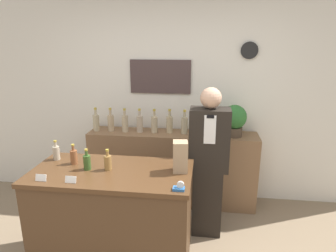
% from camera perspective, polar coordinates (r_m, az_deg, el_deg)
% --- Properties ---
extents(back_wall, '(5.20, 0.09, 2.70)m').
position_cam_1_polar(back_wall, '(3.86, 0.52, 5.69)').
color(back_wall, silver).
rests_on(back_wall, ground_plane).
extents(back_shelf, '(2.09, 0.39, 0.94)m').
position_cam_1_polar(back_shelf, '(3.87, 0.82, -8.00)').
color(back_shelf, brown).
rests_on(back_shelf, ground_plane).
extents(display_counter, '(1.41, 0.71, 0.95)m').
position_cam_1_polar(display_counter, '(2.91, -10.27, -16.90)').
color(display_counter, '#4C331E').
rests_on(display_counter, ground_plane).
extents(shopkeeper, '(0.41, 0.26, 1.61)m').
position_cam_1_polar(shopkeeper, '(3.17, 7.68, -7.22)').
color(shopkeeper, black).
rests_on(shopkeeper, ground_plane).
extents(potted_plant, '(0.29, 0.29, 0.38)m').
position_cam_1_polar(potted_plant, '(3.62, 12.52, 1.25)').
color(potted_plant, '#4C3D2D').
rests_on(potted_plant, back_shelf).
extents(paper_bag, '(0.14, 0.14, 0.27)m').
position_cam_1_polar(paper_bag, '(2.58, 2.35, -5.84)').
color(paper_bag, tan).
rests_on(paper_bag, display_counter).
extents(tape_dispenser, '(0.09, 0.06, 0.07)m').
position_cam_1_polar(tape_dispenser, '(2.31, 2.17, -11.61)').
color(tape_dispenser, '#2D66A8').
rests_on(tape_dispenser, display_counter).
extents(price_card_left, '(0.09, 0.02, 0.06)m').
position_cam_1_polar(price_card_left, '(2.65, -23.06, -9.06)').
color(price_card_left, white).
rests_on(price_card_left, display_counter).
extents(price_card_right, '(0.09, 0.02, 0.06)m').
position_cam_1_polar(price_card_right, '(2.54, -18.05, -9.67)').
color(price_card_right, white).
rests_on(price_card_right, display_counter).
extents(counter_bottle_0, '(0.06, 0.06, 0.19)m').
position_cam_1_polar(counter_bottle_0, '(3.04, -20.51, -4.73)').
color(counter_bottle_0, tan).
rests_on(counter_bottle_0, display_counter).
extents(counter_bottle_1, '(0.06, 0.06, 0.19)m').
position_cam_1_polar(counter_bottle_1, '(2.88, -17.50, -5.55)').
color(counter_bottle_1, brown).
rests_on(counter_bottle_1, display_counter).
extents(counter_bottle_2, '(0.06, 0.06, 0.19)m').
position_cam_1_polar(counter_bottle_2, '(2.73, -15.17, -6.60)').
color(counter_bottle_2, '#365623').
rests_on(counter_bottle_2, display_counter).
extents(counter_bottle_3, '(0.06, 0.06, 0.19)m').
position_cam_1_polar(counter_bottle_3, '(2.68, -11.39, -6.76)').
color(counter_bottle_3, olive).
rests_on(counter_bottle_3, display_counter).
extents(shelf_bottle_0, '(0.08, 0.08, 0.30)m').
position_cam_1_polar(shelf_bottle_0, '(3.88, -13.53, 0.72)').
color(shelf_bottle_0, tan).
rests_on(shelf_bottle_0, back_shelf).
extents(shelf_bottle_1, '(0.08, 0.08, 0.30)m').
position_cam_1_polar(shelf_bottle_1, '(3.83, -10.85, 0.69)').
color(shelf_bottle_1, tan).
rests_on(shelf_bottle_1, back_shelf).
extents(shelf_bottle_2, '(0.08, 0.08, 0.30)m').
position_cam_1_polar(shelf_bottle_2, '(3.77, -8.20, 0.58)').
color(shelf_bottle_2, tan).
rests_on(shelf_bottle_2, back_shelf).
extents(shelf_bottle_3, '(0.08, 0.08, 0.30)m').
position_cam_1_polar(shelf_bottle_3, '(3.74, -5.41, 0.53)').
color(shelf_bottle_3, tan).
rests_on(shelf_bottle_3, back_shelf).
extents(shelf_bottle_4, '(0.08, 0.08, 0.30)m').
position_cam_1_polar(shelf_bottle_4, '(3.70, -2.61, 0.42)').
color(shelf_bottle_4, tan).
rests_on(shelf_bottle_4, back_shelf).
extents(shelf_bottle_5, '(0.08, 0.08, 0.30)m').
position_cam_1_polar(shelf_bottle_5, '(3.69, 0.29, 0.41)').
color(shelf_bottle_5, tan).
rests_on(shelf_bottle_5, back_shelf).
extents(shelf_bottle_6, '(0.08, 0.08, 0.30)m').
position_cam_1_polar(shelf_bottle_6, '(3.66, 3.15, 0.25)').
color(shelf_bottle_6, tan).
rests_on(shelf_bottle_6, back_shelf).
extents(shelf_bottle_7, '(0.08, 0.08, 0.30)m').
position_cam_1_polar(shelf_bottle_7, '(3.67, 6.06, 0.21)').
color(shelf_bottle_7, tan).
rests_on(shelf_bottle_7, back_shelf).
extents(shelf_bottle_8, '(0.08, 0.08, 0.30)m').
position_cam_1_polar(shelf_bottle_8, '(3.66, 8.96, 0.05)').
color(shelf_bottle_8, tan).
rests_on(shelf_bottle_8, back_shelf).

